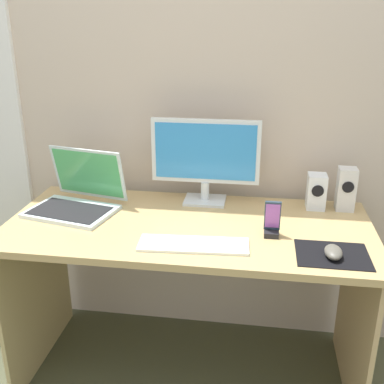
{
  "coord_description": "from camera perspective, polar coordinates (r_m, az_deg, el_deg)",
  "views": [
    {
      "loc": [
        0.26,
        -1.66,
        1.51
      ],
      "look_at": [
        0.02,
        -0.02,
        0.87
      ],
      "focal_mm": 43.41,
      "sensor_mm": 36.0,
      "label": 1
    }
  ],
  "objects": [
    {
      "name": "keyboard_external",
      "position": [
        1.68,
        0.19,
        -6.49
      ],
      "size": [
        0.4,
        0.15,
        0.01
      ],
      "primitive_type": "cube",
      "rotation": [
        0.0,
        0.0,
        0.06
      ],
      "color": "white",
      "rests_on": "desk"
    },
    {
      "name": "laptop",
      "position": [
        2.03,
        -13.94,
        -0.74
      ],
      "size": [
        0.4,
        0.36,
        0.25
      ],
      "color": "silver",
      "rests_on": "desk"
    },
    {
      "name": "desk",
      "position": [
        1.92,
        -0.47,
        -7.94
      ],
      "size": [
        1.45,
        0.66,
        0.73
      ],
      "color": "tan",
      "rests_on": "ground_plane"
    },
    {
      "name": "monitor",
      "position": [
        2.0,
        1.65,
        4.26
      ],
      "size": [
        0.47,
        0.14,
        0.37
      ],
      "color": "silver",
      "rests_on": "desk"
    },
    {
      "name": "mouse",
      "position": [
        1.67,
        16.97,
        -7.07
      ],
      "size": [
        0.06,
        0.1,
        0.04
      ],
      "primitive_type": "ellipsoid",
      "rotation": [
        0.0,
        0.0,
        -0.01
      ],
      "color": "#59574D",
      "rests_on": "mousepad"
    },
    {
      "name": "wall_back",
      "position": [
        2.08,
        1.17,
        13.77
      ],
      "size": [
        6.0,
        0.04,
        2.5
      ],
      "primitive_type": "cube",
      "color": "beige",
      "rests_on": "ground_plane"
    },
    {
      "name": "speaker_right",
      "position": [
        2.05,
        18.4,
        0.34
      ],
      "size": [
        0.07,
        0.07,
        0.19
      ],
      "color": "silver",
      "rests_on": "desk"
    },
    {
      "name": "speaker_near_monitor",
      "position": [
        2.04,
        15.03,
        0.07
      ],
      "size": [
        0.08,
        0.09,
        0.15
      ],
      "color": "white",
      "rests_on": "desk"
    },
    {
      "name": "mousepad",
      "position": [
        1.69,
        16.87,
        -7.38
      ],
      "size": [
        0.25,
        0.2,
        0.0
      ],
      "primitive_type": "cube",
      "color": "black",
      "rests_on": "desk"
    },
    {
      "name": "ground_plane",
      "position": [
        2.26,
        -0.42,
        -20.99
      ],
      "size": [
        8.0,
        8.0,
        0.0
      ],
      "primitive_type": "plane",
      "color": "#464931"
    },
    {
      "name": "phone_in_dock",
      "position": [
        1.76,
        9.8,
        -3.85
      ],
      "size": [
        0.06,
        0.05,
        0.14
      ],
      "color": "black",
      "rests_on": "desk"
    }
  ]
}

